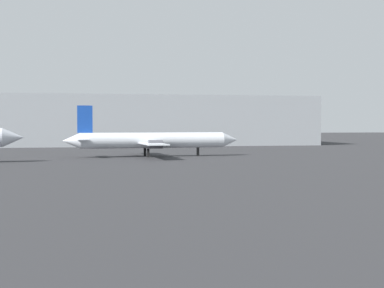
# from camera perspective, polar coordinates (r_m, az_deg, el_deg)

# --- Properties ---
(airplane_far_left) EXTENTS (28.04, 20.80, 7.93)m
(airplane_far_left) POSITION_cam_1_polar(r_m,az_deg,el_deg) (86.13, -4.19, 0.38)
(airplane_far_left) COLOR silver
(airplane_far_left) RESTS_ON ground_plane
(terminal_building) EXTENTS (76.45, 27.88, 11.81)m
(terminal_building) POSITION_cam_1_polar(r_m,az_deg,el_deg) (138.15, -3.83, 2.41)
(terminal_building) COLOR #999EA3
(terminal_building) RESTS_ON ground_plane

